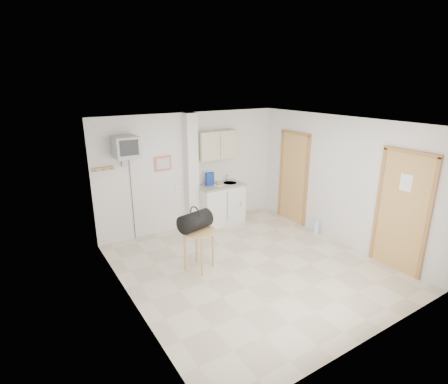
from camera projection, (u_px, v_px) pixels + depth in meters
ground at (252, 266)px, 6.15m from camera, size 4.50×4.50×0.00m
room_envelope at (262, 179)px, 5.87m from camera, size 4.24×4.54×2.55m
kitchenette at (220, 189)px, 7.81m from camera, size 1.03×0.58×2.10m
crt_television at (126, 148)px, 6.45m from camera, size 0.44×0.45×2.15m
round_table at (199, 236)px, 5.92m from camera, size 0.57×0.57×0.72m
duffel_bag at (195, 221)px, 5.86m from camera, size 0.62×0.43×0.42m
water_bottle at (316, 227)px, 7.41m from camera, size 0.11×0.11×0.33m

